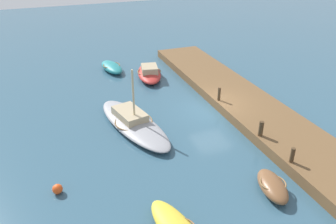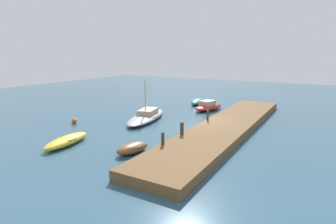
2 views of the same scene
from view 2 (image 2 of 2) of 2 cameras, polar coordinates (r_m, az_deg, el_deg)
ground_plane at (r=24.21m, az=6.84°, el=-3.04°), size 84.00×84.00×0.00m
dock_platform at (r=23.37m, az=11.92°, el=-3.00°), size 23.91×3.97×0.60m
rowboat_yellow at (r=20.59m, az=-20.20°, el=-5.55°), size 4.22×1.91×0.60m
motorboat_red at (r=31.24m, az=8.33°, el=1.18°), size 4.64×2.71×1.11m
sailboat_grey at (r=26.53m, az=-4.46°, el=-0.85°), size 7.68×3.86×3.80m
rowboat_teal at (r=34.67m, az=6.11°, el=2.15°), size 3.53×1.87×0.66m
dinghy_brown at (r=17.92m, az=-7.35°, el=-7.37°), size 2.58×1.64×0.67m
mooring_post_west at (r=17.51m, az=-1.08°, el=-5.47°), size 0.21×0.21×0.80m
mooring_post_mid_west at (r=19.69m, az=2.89°, el=-3.37°), size 0.26×0.26×0.87m
mooring_post_mid_east at (r=23.91m, az=8.18°, el=-0.64°), size 0.19×0.19×0.92m
marker_buoy at (r=26.43m, az=-18.77°, el=-1.79°), size 0.47×0.47×0.47m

